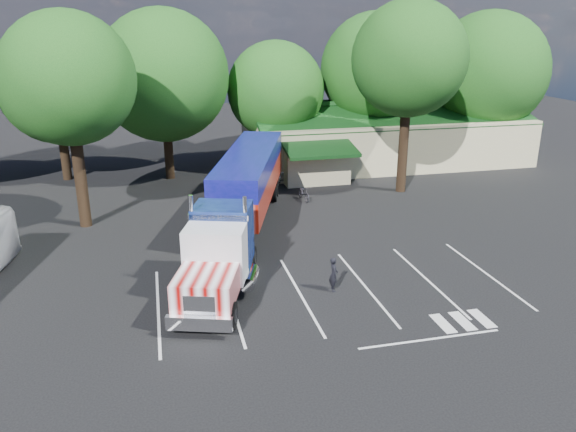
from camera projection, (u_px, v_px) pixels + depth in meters
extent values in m
plane|color=black|center=(273.00, 246.00, 31.37)|extent=(120.00, 120.00, 0.00)
cube|color=tan|center=(383.00, 139.00, 50.36)|extent=(24.00, 11.00, 4.00)
cube|color=#113E15|center=(396.00, 115.00, 47.34)|extent=(24.20, 6.25, 2.10)
cube|color=#113E15|center=(375.00, 107.00, 51.75)|extent=(24.20, 6.25, 2.10)
cube|color=tan|center=(315.00, 165.00, 43.55)|extent=(5.00, 2.50, 2.80)
cube|color=#113E15|center=(321.00, 149.00, 41.87)|extent=(5.40, 3.19, 0.80)
cylinder|color=black|center=(65.00, 155.00, 44.23)|extent=(0.70, 0.70, 4.00)
sphere|color=#124013|center=(56.00, 88.00, 42.55)|extent=(8.40, 8.40, 8.40)
cylinder|color=black|center=(169.00, 152.00, 44.47)|extent=(0.70, 0.70, 4.30)
sphere|color=#124013|center=(163.00, 76.00, 42.55)|extent=(10.00, 10.00, 10.00)
cylinder|color=black|center=(276.00, 147.00, 47.76)|extent=(0.70, 0.70, 3.60)
sphere|color=#124013|center=(276.00, 90.00, 46.20)|extent=(8.00, 8.00, 8.00)
cylinder|color=black|center=(373.00, 136.00, 50.06)|extent=(0.70, 0.70, 4.50)
sphere|color=#124013|center=(377.00, 69.00, 48.15)|extent=(9.60, 9.60, 9.60)
cylinder|color=black|center=(480.00, 137.00, 51.25)|extent=(0.70, 0.70, 3.90)
sphere|color=#124013|center=(488.00, 71.00, 49.35)|extent=(10.40, 10.40, 10.40)
cylinder|color=black|center=(81.00, 179.00, 33.60)|extent=(0.70, 0.70, 6.00)
sphere|color=#124013|center=(68.00, 79.00, 31.70)|extent=(7.60, 7.60, 7.60)
cylinder|color=black|center=(403.00, 148.00, 40.66)|extent=(0.70, 0.70, 6.50)
sphere|color=#124013|center=(409.00, 59.00, 38.63)|extent=(8.00, 8.00, 8.00)
cube|color=black|center=(219.00, 278.00, 25.64)|extent=(3.27, 7.37, 0.26)
cube|color=white|center=(199.00, 324.00, 21.94)|extent=(2.60, 1.06, 0.58)
cube|color=white|center=(199.00, 307.00, 21.93)|extent=(1.25, 0.51, 0.95)
cube|color=white|center=(206.00, 288.00, 23.01)|extent=(3.09, 3.16, 1.22)
cube|color=silver|center=(215.00, 254.00, 24.80)|extent=(3.04, 2.42, 2.43)
cube|color=black|center=(212.00, 248.00, 23.98)|extent=(2.34, 0.83, 1.06)
cube|color=white|center=(218.00, 218.00, 25.20)|extent=(2.65, 0.94, 0.26)
cube|color=#0B1450|center=(223.00, 234.00, 26.52)|extent=(3.17, 2.82, 2.86)
cylinder|color=white|center=(193.00, 233.00, 25.59)|extent=(0.24, 0.24, 3.60)
cylinder|color=white|center=(246.00, 234.00, 25.42)|extent=(0.24, 0.24, 3.60)
cylinder|color=white|center=(188.00, 276.00, 25.85)|extent=(1.18, 1.83, 0.70)
cylinder|color=white|center=(250.00, 278.00, 25.64)|extent=(1.18, 1.83, 0.70)
cube|color=white|center=(250.00, 184.00, 35.24)|extent=(6.76, 13.73, 1.59)
cube|color=#09115E|center=(250.00, 161.00, 34.77)|extent=(6.76, 13.73, 1.27)
cube|color=black|center=(259.00, 185.00, 39.87)|extent=(2.34, 3.91, 0.37)
cube|color=black|center=(223.00, 239.00, 30.40)|extent=(0.16, 0.16, 1.48)
cube|color=black|center=(250.00, 240.00, 30.30)|extent=(0.16, 0.16, 1.48)
cube|color=white|center=(264.00, 182.00, 42.30)|extent=(2.46, 0.90, 0.13)
cylinder|color=black|center=(177.00, 314.00, 22.90)|extent=(0.71, 1.22, 1.16)
cylinder|color=black|center=(231.00, 316.00, 22.74)|extent=(0.71, 1.22, 1.16)
cylinder|color=black|center=(203.00, 265.00, 27.49)|extent=(0.71, 1.22, 1.16)
cylinder|color=black|center=(248.00, 267.00, 27.33)|extent=(0.71, 1.22, 1.16)
cylinder|color=black|center=(208.00, 256.00, 28.59)|extent=(0.71, 1.22, 1.16)
cylinder|color=black|center=(252.00, 257.00, 28.43)|extent=(0.71, 1.22, 1.16)
cylinder|color=black|center=(242.00, 193.00, 39.26)|extent=(0.71, 1.22, 1.16)
cylinder|color=black|center=(274.00, 193.00, 39.10)|extent=(0.71, 1.22, 1.16)
cylinder|color=black|center=(245.00, 188.00, 40.45)|extent=(0.71, 1.22, 1.16)
cylinder|color=black|center=(276.00, 188.00, 40.29)|extent=(0.71, 1.22, 1.16)
imported|color=black|center=(334.00, 274.00, 25.94)|extent=(0.48, 0.65, 1.65)
imported|color=black|center=(304.00, 193.00, 39.43)|extent=(0.88, 2.02, 1.03)
imported|color=#9FA1A7|center=(300.00, 173.00, 44.39)|extent=(3.82, 1.43, 1.25)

